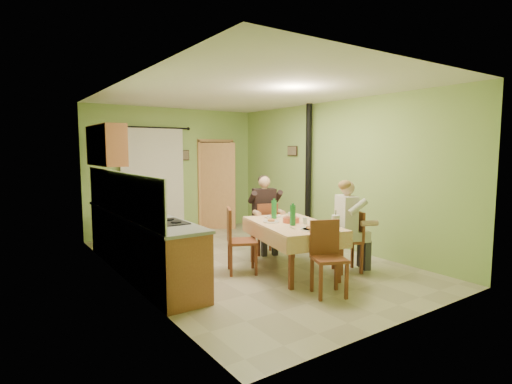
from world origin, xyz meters
TOP-DOWN VIEW (x-y plane):
  - floor at (0.00, 0.00)m, footprint 4.00×6.00m
  - room_shell at (0.00, 0.00)m, footprint 4.04×6.04m
  - kitchen_run at (-1.71, 0.40)m, footprint 0.64×3.64m
  - upper_cabinets at (-1.82, 1.70)m, footprint 0.35×1.40m
  - curtain at (-0.55, 2.90)m, footprint 1.70×0.07m
  - doorway at (1.01, 2.85)m, footprint 0.96×0.56m
  - dining_table at (0.24, -0.89)m, footprint 1.37×1.88m
  - tableware at (0.23, -1.00)m, footprint 0.68×1.63m
  - chair_far at (0.52, 0.22)m, footprint 0.47×0.47m
  - chair_near at (-0.01, -1.93)m, footprint 0.53×0.53m
  - chair_right at (0.96, -1.37)m, footprint 0.50×0.50m
  - chair_left at (-0.43, -0.48)m, footprint 0.58×0.58m
  - man_far at (0.53, 0.23)m, footprint 0.64×0.57m
  - man_right at (0.95, -1.37)m, footprint 0.60×0.65m
  - stove_flue at (1.90, 0.60)m, footprint 0.24×0.24m
  - picture_back at (0.25, 2.97)m, footprint 0.19×0.03m
  - picture_right at (1.97, 1.20)m, footprint 0.03×0.31m

SIDE VIEW (x-z plane):
  - floor at x=0.00m, z-range -0.01..0.01m
  - chair_far at x=0.52m, z-range -0.18..0.75m
  - chair_right at x=0.96m, z-range -0.18..0.76m
  - chair_near at x=-0.01m, z-range -0.19..0.77m
  - chair_left at x=-0.43m, z-range -0.21..0.79m
  - dining_table at x=0.24m, z-range 0.00..0.76m
  - kitchen_run at x=-1.71m, z-range -0.30..1.26m
  - tableware at x=0.23m, z-range 0.66..0.99m
  - man_far at x=0.53m, z-range 0.18..1.57m
  - man_right at x=0.95m, z-range 0.18..1.57m
  - stove_flue at x=1.90m, z-range -0.38..2.42m
  - doorway at x=1.01m, z-range -0.02..2.13m
  - curtain at x=-0.55m, z-range 0.15..2.37m
  - picture_back at x=0.25m, z-range 1.64..1.86m
  - room_shell at x=0.00m, z-range 0.41..3.23m
  - picture_right at x=1.97m, z-range 1.75..1.96m
  - upper_cabinets at x=-1.82m, z-range 1.60..2.30m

